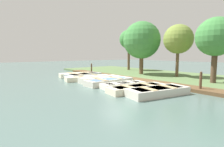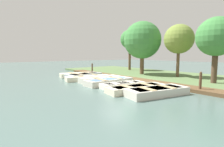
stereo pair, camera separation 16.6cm
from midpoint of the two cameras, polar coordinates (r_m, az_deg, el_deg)
The scene contains 17 objects.
ground_plane at distance 13.05m, azimuth 1.59°, elevation -2.67°, with size 80.00×80.00×0.00m, color #4C6660.
shore_bank at distance 16.70m, azimuth 14.74°, elevation -0.60°, with size 8.00×24.00×0.18m.
dock_walkway at distance 13.86m, azimuth 5.44°, elevation -1.77°, with size 1.18×17.45×0.19m.
rowboat_0 at distance 16.05m, azimuth -11.81°, elevation -0.42°, with size 3.10×1.67×0.39m.
rowboat_1 at distance 14.94m, azimuth -9.57°, elevation -0.76°, with size 3.24×1.75×0.44m.
rowboat_2 at distance 13.84m, azimuth -8.18°, elevation -1.44°, with size 3.62×1.71×0.37m.
rowboat_3 at distance 12.88m, azimuth -4.19°, elevation -1.86°, with size 3.17×1.14×0.42m.
rowboat_4 at distance 11.84m, azimuth -1.29°, elevation -2.62°, with size 3.46×1.20×0.40m.
rowboat_5 at distance 10.75m, azimuth 3.22°, elevation -3.73°, with size 2.94×1.38×0.33m.
rowboat_6 at distance 9.72m, azimuth 7.84°, elevation -4.79°, with size 3.62×1.54×0.36m.
rowboat_7 at distance 9.01m, azimuth 14.18°, elevation -5.62°, with size 3.44×1.88×0.41m.
mooring_post_near at distance 17.93m, azimuth -6.98°, elevation 1.56°, with size 0.14×0.14×1.12m.
mooring_post_far at distance 10.48m, azimuth 26.55°, elevation -2.43°, with size 0.14×0.14×1.12m.
park_tree_far_left at distance 20.89m, azimuth 5.31°, elevation 10.93°, with size 2.22×2.22×4.89m.
park_tree_left at distance 16.69m, azimuth 9.40°, elevation 10.63°, with size 3.43×3.43×5.05m.
park_tree_center at distance 15.51m, azimuth 20.52°, elevation 10.40°, with size 2.39×2.39×4.47m.
park_tree_right at distance 13.13m, azimuth 30.47°, elevation 10.16°, with size 2.47×2.47×4.39m.
Camera 1 is at (8.45, 9.74, 2.04)m, focal length 28.00 mm.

